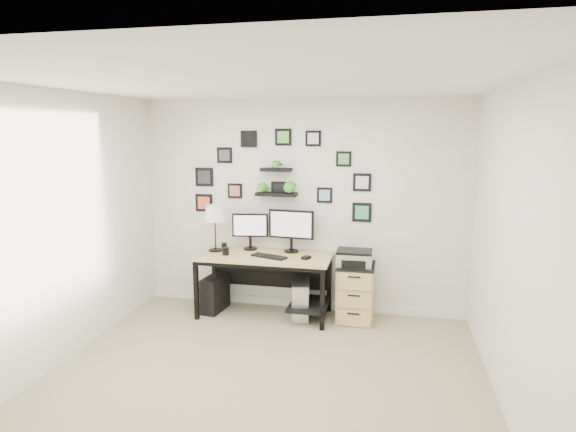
% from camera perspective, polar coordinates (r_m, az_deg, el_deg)
% --- Properties ---
extents(room, '(4.00, 4.00, 4.00)m').
position_cam_1_polar(room, '(6.22, 1.57, -10.29)').
color(room, tan).
rests_on(room, ground).
extents(desk, '(1.60, 0.70, 0.75)m').
position_cam_1_polar(desk, '(5.81, -2.42, -5.77)').
color(desk, tan).
rests_on(desk, ground).
extents(monitor_left, '(0.44, 0.20, 0.45)m').
position_cam_1_polar(monitor_left, '(5.98, -4.51, -1.50)').
color(monitor_left, black).
rests_on(monitor_left, desk).
extents(monitor_right, '(0.56, 0.19, 0.52)m').
position_cam_1_polar(monitor_right, '(5.83, 0.39, -1.34)').
color(monitor_right, black).
rests_on(monitor_right, desk).
extents(keyboard, '(0.45, 0.27, 0.02)m').
position_cam_1_polar(keyboard, '(5.66, -2.25, -4.81)').
color(keyboard, black).
rests_on(keyboard, desk).
extents(mouse, '(0.11, 0.13, 0.03)m').
position_cam_1_polar(mouse, '(5.59, 2.16, -4.95)').
color(mouse, black).
rests_on(mouse, desk).
extents(table_lamp, '(0.28, 0.28, 0.57)m').
position_cam_1_polar(table_lamp, '(5.93, -8.67, 0.22)').
color(table_lamp, black).
rests_on(table_lamp, desk).
extents(mug, '(0.08, 0.08, 0.09)m').
position_cam_1_polar(mug, '(5.80, -7.40, -4.15)').
color(mug, black).
rests_on(mug, desk).
extents(pen_cup, '(0.07, 0.07, 0.09)m').
position_cam_1_polar(pen_cup, '(6.05, -7.58, -3.59)').
color(pen_cup, black).
rests_on(pen_cup, desk).
extents(pc_tower_black, '(0.25, 0.46, 0.44)m').
position_cam_1_polar(pc_tower_black, '(6.12, -8.62, -9.06)').
color(pc_tower_black, black).
rests_on(pc_tower_black, ground).
extents(pc_tower_grey, '(0.26, 0.47, 0.45)m').
position_cam_1_polar(pc_tower_grey, '(5.84, 1.52, -9.85)').
color(pc_tower_grey, gray).
rests_on(pc_tower_grey, ground).
extents(file_cabinet, '(0.43, 0.53, 0.67)m').
position_cam_1_polar(file_cabinet, '(5.79, 8.00, -8.94)').
color(file_cabinet, tan).
rests_on(file_cabinet, ground).
extents(printer, '(0.40, 0.33, 0.18)m').
position_cam_1_polar(printer, '(5.63, 7.88, -4.95)').
color(printer, silver).
rests_on(printer, file_cabinet).
extents(wall_decor, '(2.24, 0.18, 1.10)m').
position_cam_1_polar(wall_decor, '(5.86, -1.24, 4.57)').
color(wall_decor, black).
rests_on(wall_decor, ground).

